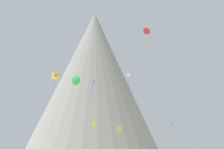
% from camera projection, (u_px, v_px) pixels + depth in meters
% --- Properties ---
extents(rock_massif, '(74.95, 74.95, 65.73)m').
position_uv_depth(rock_massif, '(91.00, 90.00, 125.73)').
color(rock_massif, gray).
rests_on(rock_massif, ground_plane).
extents(kite_lime_low, '(1.33, 1.35, 4.11)m').
position_uv_depth(kite_lime_low, '(119.00, 128.00, 82.80)').
color(kite_lime_low, '#8CD133').
extents(kite_red_high, '(1.66, 0.47, 4.13)m').
position_uv_depth(kite_red_high, '(147.00, 32.00, 63.96)').
color(kite_red_high, red).
extents(kite_white_high, '(1.44, 0.43, 3.85)m').
position_uv_depth(kite_white_high, '(128.00, 75.00, 96.76)').
color(kite_white_high, white).
extents(kite_gold_mid, '(1.93, 1.95, 4.31)m').
position_uv_depth(kite_gold_mid, '(55.00, 76.00, 79.30)').
color(kite_gold_mid, gold).
extents(kite_violet_mid, '(0.48, 1.01, 3.36)m').
position_uv_depth(kite_violet_mid, '(93.00, 84.00, 63.86)').
color(kite_violet_mid, purple).
extents(kite_yellow_low, '(1.50, 1.41, 3.40)m').
position_uv_depth(kite_yellow_low, '(94.00, 123.00, 87.70)').
color(kite_yellow_low, yellow).
extents(kite_green_mid, '(1.77, 1.16, 1.87)m').
position_uv_depth(kite_green_mid, '(76.00, 80.00, 55.44)').
color(kite_green_mid, green).
extents(kite_blue_low, '(0.59, 0.81, 4.97)m').
position_uv_depth(kite_blue_low, '(173.00, 128.00, 82.79)').
color(kite_blue_low, blue).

